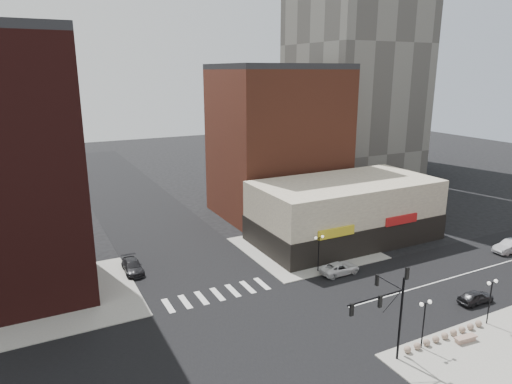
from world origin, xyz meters
TOP-DOWN VIEW (x-y plane):
  - ground at (0.00, 0.00)m, footprint 240.00×240.00m
  - road_ew at (0.00, 0.00)m, footprint 200.00×14.00m
  - road_ns at (0.00, 0.00)m, footprint 14.00×200.00m
  - sidewalk_nw at (-14.50, 14.50)m, footprint 15.00×15.00m
  - sidewalk_ne at (14.50, 14.50)m, footprint 15.00×15.00m
  - building_ne_midrise at (19.00, 29.50)m, footprint 18.00×15.00m
  - building_ne_row at (21.00, 15.00)m, footprint 24.20×12.20m
  - traffic_signal at (7.24, -7.83)m, footprint 5.59×3.09m
  - street_lamp_se_a at (11.00, -8.00)m, footprint 1.22×0.32m
  - street_lamp_se_b at (19.00, -8.00)m, footprint 1.22×0.32m
  - street_lamp_ne at (12.00, 8.00)m, footprint 1.22×0.32m
  - bollard_row at (13.70, -8.00)m, footprint 8.97×0.57m
  - white_suv at (13.84, 6.50)m, footprint 4.63×2.16m
  - dark_sedan_east at (21.48, -4.90)m, footprint 3.81×1.67m
  - silver_sedan at (36.48, 1.80)m, footprint 4.72×1.84m
  - dark_sedan_north at (-6.50, 17.42)m, footprint 2.03×4.78m
  - stone_bench at (14.92, -9.05)m, footprint 2.07×0.81m

SIDE VIEW (x-z plane):
  - ground at x=0.00m, z-range 0.00..0.00m
  - road_ew at x=0.00m, z-range 0.00..0.02m
  - road_ns at x=0.00m, z-range 0.00..0.02m
  - sidewalk_nw at x=-14.50m, z-range 0.00..0.12m
  - sidewalk_ne at x=14.50m, z-range 0.00..0.12m
  - stone_bench at x=14.92m, z-range 0.14..0.61m
  - bollard_row at x=13.70m, z-range 0.12..0.69m
  - dark_sedan_east at x=21.48m, z-range 0.00..1.28m
  - white_suv at x=13.84m, z-range 0.00..1.28m
  - dark_sedan_north at x=-6.50m, z-range 0.00..1.38m
  - silver_sedan at x=36.48m, z-range 0.00..1.53m
  - street_lamp_se_a at x=11.00m, z-range 1.21..5.37m
  - street_lamp_se_b at x=19.00m, z-range 1.21..5.37m
  - street_lamp_ne at x=12.00m, z-range 1.21..5.37m
  - building_ne_row at x=21.00m, z-range -0.70..7.30m
  - traffic_signal at x=7.24m, z-range 1.07..8.85m
  - building_ne_midrise at x=19.00m, z-range 0.00..22.00m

